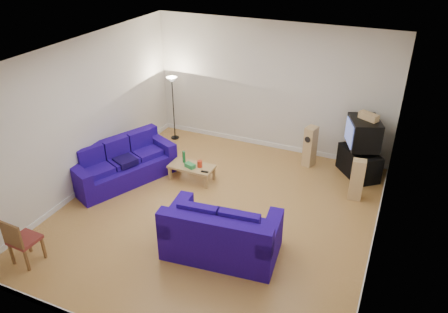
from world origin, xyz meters
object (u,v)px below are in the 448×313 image
at_px(tv_stand, 359,163).
at_px(sofa_loveseat, 221,237).
at_px(television, 363,133).
at_px(sofa_three_seat, 121,166).
at_px(coffee_table, 192,168).

bearing_deg(tv_stand, sofa_loveseat, -64.44).
bearing_deg(television, tv_stand, 15.12).
distance_m(sofa_loveseat, tv_stand, 4.15).
height_order(sofa_loveseat, tv_stand, sofa_loveseat).
height_order(sofa_three_seat, sofa_loveseat, sofa_loveseat).
xyz_separation_m(sofa_three_seat, coffee_table, (1.47, 0.59, -0.02)).
bearing_deg(sofa_loveseat, sofa_three_seat, 148.92).
bearing_deg(coffee_table, sofa_loveseat, -51.46).
height_order(tv_stand, television, television).
relative_size(tv_stand, television, 1.03).
distance_m(sofa_three_seat, coffee_table, 1.59).
relative_size(sofa_three_seat, sofa_loveseat, 1.22).
bearing_deg(coffee_table, sofa_three_seat, -158.24).
xyz_separation_m(sofa_loveseat, tv_stand, (1.78, 3.75, -0.06)).
height_order(sofa_loveseat, television, television).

